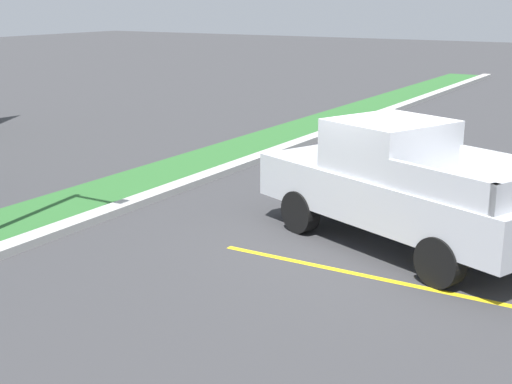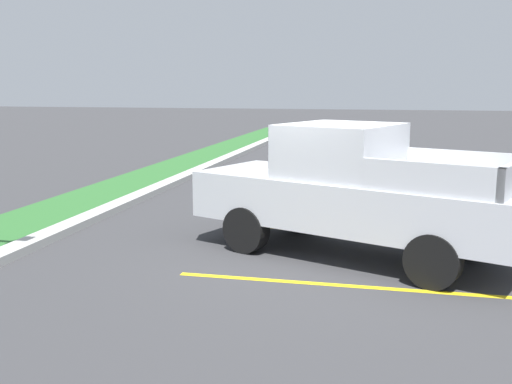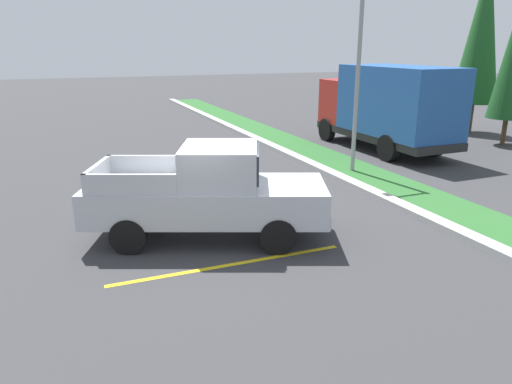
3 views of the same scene
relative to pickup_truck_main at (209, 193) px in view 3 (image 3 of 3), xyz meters
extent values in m
plane|color=#38383A|center=(0.04, 0.31, -1.04)|extent=(120.00, 120.00, 0.00)
cube|color=yellow|center=(-1.57, -0.05, -1.04)|extent=(0.12, 4.80, 0.01)
cube|color=yellow|center=(1.53, -0.05, -1.04)|extent=(0.12, 4.80, 0.01)
cube|color=#B2B2AD|center=(0.04, 5.31, -0.97)|extent=(56.00, 0.40, 0.15)
cube|color=#2D662D|center=(0.04, 6.41, -1.01)|extent=(56.00, 1.80, 0.06)
cylinder|color=black|center=(-0.22, 1.71, -0.66)|extent=(0.55, 0.81, 0.76)
cylinder|color=black|center=(1.35, 1.07, -0.66)|extent=(0.55, 0.81, 0.76)
cylinder|color=black|center=(-1.39, -1.16, -0.66)|extent=(0.55, 0.81, 0.76)
cylinder|color=black|center=(0.18, -1.80, -0.66)|extent=(0.55, 0.81, 0.76)
cube|color=silver|center=(-0.02, -0.05, -0.16)|extent=(3.72, 5.53, 0.76)
cube|color=silver|center=(0.09, 0.23, 0.64)|extent=(2.23, 2.15, 0.84)
cube|color=#2D3842|center=(0.40, 0.99, 0.69)|extent=(1.52, 0.67, 0.63)
cube|color=silver|center=(-1.35, -1.07, 0.44)|extent=(0.81, 1.80, 0.44)
cube|color=silver|center=(0.22, -1.71, 0.44)|extent=(0.81, 1.80, 0.44)
cube|color=silver|center=(-0.90, -2.22, 0.44)|extent=(1.71, 0.77, 0.44)
cube|color=silver|center=(0.94, 2.31, -0.40)|extent=(1.73, 0.83, 0.28)
cylinder|color=black|center=(-9.04, 8.26, -0.54)|extent=(1.00, 0.31, 1.00)
cylinder|color=black|center=(-9.07, 10.46, -0.54)|extent=(1.00, 0.31, 1.00)
cylinder|color=black|center=(-4.65, 8.31, -0.54)|extent=(1.00, 0.31, 1.00)
cylinder|color=black|center=(-4.67, 10.51, -0.54)|extent=(1.00, 0.31, 1.00)
cube|color=#262626|center=(-6.46, 9.39, -0.39)|extent=(6.83, 2.38, 0.30)
cube|color=#AD231E|center=(-9.01, 9.36, 0.71)|extent=(1.63, 2.32, 1.90)
cube|color=#2D3842|center=(-9.83, 9.35, 0.96)|extent=(0.09, 2.10, 0.90)
cube|color=#235199|center=(-5.66, 9.40, 1.06)|extent=(5.03, 2.46, 2.60)
cylinder|color=gray|center=(-3.78, 6.21, 2.14)|extent=(0.14, 0.14, 6.36)
cylinder|color=brown|center=(-8.19, 15.86, -0.30)|extent=(0.20, 0.20, 1.48)
cone|color=#1E5623|center=(-8.19, 15.86, 3.80)|extent=(2.13, 2.13, 6.72)
cylinder|color=brown|center=(-5.33, 14.88, -0.46)|extent=(0.20, 0.20, 1.17)
camera|label=1|loc=(-10.95, -3.85, 2.98)|focal=49.96mm
camera|label=2|loc=(-9.48, -0.56, 1.66)|focal=42.11mm
camera|label=3|loc=(9.72, -2.83, 3.11)|focal=33.66mm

